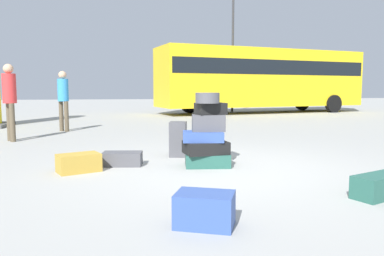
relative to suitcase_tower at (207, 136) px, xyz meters
The scene contains 11 objects.
ground_plane 0.57m from the suitcase_tower, 62.71° to the right, with size 80.00×80.00×0.00m, color #9E9E99.
suitcase_tower is the anchor object (origin of this frame).
suitcase_charcoal_left_side 0.99m from the suitcase_tower, 108.98° to the left, with size 0.29×0.35×0.62m, color #4C4C51.
suitcase_navy_white_trunk 2.63m from the suitcase_tower, 103.04° to the right, with size 0.51×0.35×0.30m, color #334F99.
suitcase_teal_right_side 2.57m from the suitcase_tower, 51.97° to the right, with size 0.79×0.29×0.26m, color #26594C.
suitcase_tan_upright_blue 1.96m from the suitcase_tower, behind, with size 0.59×0.36×0.26m, color #B28C33.
suitcase_charcoal_behind_tower 1.38m from the suitcase_tower, 168.51° to the left, with size 0.61×0.33×0.21m, color #4C4C51.
person_bearded_onlooker 5.25m from the suitcase_tower, 137.19° to the left, with size 0.30×0.31×1.77m.
person_tourist_with_camera 6.24m from the suitcase_tower, 118.23° to the left, with size 0.30×0.30×1.71m.
parked_bus 13.91m from the suitcase_tower, 65.54° to the left, with size 11.07×4.62×3.15m.
lamp_post 14.85m from the suitcase_tower, 71.93° to the left, with size 0.36×0.36×6.38m.
Camera 1 is at (-1.43, -5.38, 1.20)m, focal length 35.14 mm.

